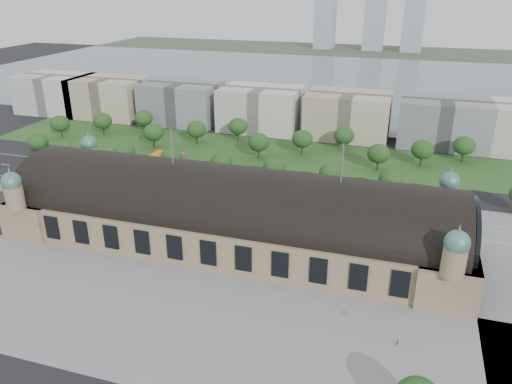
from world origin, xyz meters
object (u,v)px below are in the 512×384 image
(traffic_car_0, at_px, (22,173))
(traffic_car_4, at_px, (313,207))
(bus_east, at_px, (291,203))
(bus_mid, at_px, (263,202))
(traffic_car_6, at_px, (445,219))
(pedestrian_0, at_px, (346,313))
(parked_car_6, at_px, (205,207))
(parked_car_5, at_px, (151,200))
(traffic_car_1, at_px, (107,167))
(parked_car_0, at_px, (73,186))
(parked_car_1, at_px, (126,196))
(pedestrian_1, at_px, (397,343))
(traffic_car_3, at_px, (219,181))
(parked_car_4, at_px, (151,195))
(petrol_station, at_px, (172,156))
(bus_west, at_px, (249,198))
(traffic_car_2, at_px, (103,181))
(parked_car_3, at_px, (105,189))
(traffic_car_5, at_px, (374,199))
(parked_car_2, at_px, (133,197))

(traffic_car_0, relative_size, traffic_car_4, 0.98)
(bus_east, bearing_deg, bus_mid, 110.51)
(traffic_car_6, height_order, pedestrian_0, pedestrian_0)
(bus_mid, bearing_deg, parked_car_6, 107.88)
(parked_car_5, distance_m, bus_mid, 44.65)
(traffic_car_0, bearing_deg, traffic_car_1, 124.54)
(bus_mid, bearing_deg, traffic_car_1, 72.88)
(parked_car_0, bearing_deg, parked_car_1, 51.73)
(pedestrian_1, bearing_deg, traffic_car_1, 81.39)
(bus_mid, relative_size, bus_east, 1.00)
(traffic_car_4, relative_size, parked_car_1, 0.94)
(traffic_car_3, bearing_deg, traffic_car_4, -103.56)
(parked_car_1, bearing_deg, pedestrian_0, 30.02)
(parked_car_6, height_order, bus_east, bus_east)
(traffic_car_1, distance_m, parked_car_4, 42.21)
(parked_car_5, bearing_deg, traffic_car_1, -151.34)
(parked_car_0, bearing_deg, pedestrian_1, 33.91)
(traffic_car_1, distance_m, pedestrian_0, 144.02)
(petrol_station, xyz_separation_m, bus_east, (66.42, -33.28, -1.07))
(traffic_car_1, xyz_separation_m, bus_west, (74.58, -16.61, 0.78))
(traffic_car_0, distance_m, parked_car_1, 59.12)
(bus_west, relative_size, pedestrian_0, 7.50)
(traffic_car_0, distance_m, parked_car_6, 93.48)
(traffic_car_1, height_order, parked_car_5, traffic_car_1)
(traffic_car_2, relative_size, parked_car_3, 1.08)
(parked_car_0, distance_m, parked_car_4, 36.28)
(bus_east, bearing_deg, pedestrian_1, -142.34)
(traffic_car_6, xyz_separation_m, bus_mid, (-66.68, -7.69, 1.12))
(petrol_station, height_order, traffic_car_5, petrol_station)
(traffic_car_0, xyz_separation_m, pedestrian_0, (153.91, -59.46, 0.01))
(traffic_car_3, bearing_deg, petrol_station, 63.65)
(parked_car_0, bearing_deg, bus_east, 63.10)
(traffic_car_4, xyz_separation_m, parked_car_0, (-101.05, -8.53, -0.03))
(traffic_car_1, height_order, bus_west, bus_west)
(parked_car_2, xyz_separation_m, parked_car_3, (-15.32, 4.00, 0.01))
(traffic_car_5, height_order, traffic_car_6, traffic_car_6)
(traffic_car_3, distance_m, parked_car_4, 30.13)
(traffic_car_4, bearing_deg, bus_west, -92.11)
(parked_car_5, bearing_deg, parked_car_0, -119.68)
(traffic_car_3, xyz_separation_m, traffic_car_6, (91.96, -9.92, 0.05))
(traffic_car_4, relative_size, parked_car_2, 0.85)
(traffic_car_2, height_order, pedestrian_0, pedestrian_0)
(parked_car_4, bearing_deg, parked_car_5, -2.57)
(bus_west, bearing_deg, parked_car_4, 99.55)
(traffic_car_5, height_order, pedestrian_1, pedestrian_1)
(traffic_car_3, height_order, traffic_car_4, traffic_car_4)
(traffic_car_2, distance_m, traffic_car_6, 139.54)
(traffic_car_6, distance_m, bus_west, 73.46)
(parked_car_0, xyz_separation_m, parked_car_2, (30.31, -3.05, 0.02))
(parked_car_2, distance_m, bus_east, 63.18)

